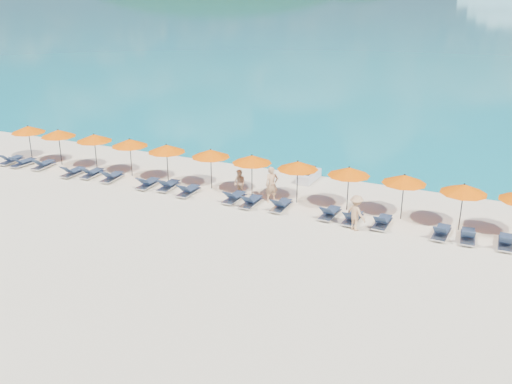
% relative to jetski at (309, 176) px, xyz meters
% --- Properties ---
extents(ground, '(1400.00, 1400.00, 0.00)m').
position_rel_jetski_xyz_m(ground, '(-0.58, -8.95, -0.30)').
color(ground, beige).
extents(headland_main, '(374.00, 242.00, 126.50)m').
position_rel_jetski_xyz_m(headland_main, '(-300.58, 531.05, -38.30)').
color(headland_main, black).
rests_on(headland_main, ground).
extents(headland_small, '(162.00, 126.00, 85.50)m').
position_rel_jetski_xyz_m(headland_small, '(-150.58, 551.05, -35.30)').
color(headland_small, black).
rests_on(headland_small, ground).
extents(jetski, '(0.84, 2.10, 0.74)m').
position_rel_jetski_xyz_m(jetski, '(0.00, 0.00, 0.00)').
color(jetski, silver).
rests_on(jetski, ground).
extents(beachgoer_a, '(0.81, 0.79, 1.87)m').
position_rel_jetski_xyz_m(beachgoer_a, '(-0.61, -3.95, 0.63)').
color(beachgoer_a, tan).
rests_on(beachgoer_a, ground).
extents(beachgoer_b, '(0.78, 0.58, 1.43)m').
position_rel_jetski_xyz_m(beachgoer_b, '(-2.50, -3.87, 0.41)').
color(beachgoer_b, tan).
rests_on(beachgoer_b, ground).
extents(beachgoer_c, '(1.20, 0.97, 1.69)m').
position_rel_jetski_xyz_m(beachgoer_c, '(4.29, -5.66, 0.54)').
color(beachgoer_c, tan).
rests_on(beachgoer_c, ground).
extents(umbrella_0, '(2.10, 2.10, 2.28)m').
position_rel_jetski_xyz_m(umbrella_0, '(-17.45, -3.58, 1.71)').
color(umbrella_0, black).
rests_on(umbrella_0, ground).
extents(umbrella_1, '(2.10, 2.10, 2.28)m').
position_rel_jetski_xyz_m(umbrella_1, '(-15.03, -3.55, 1.71)').
color(umbrella_1, black).
rests_on(umbrella_1, ground).
extents(umbrella_2, '(2.10, 2.10, 2.28)m').
position_rel_jetski_xyz_m(umbrella_2, '(-12.31, -3.50, 1.71)').
color(umbrella_2, black).
rests_on(umbrella_2, ground).
extents(umbrella_3, '(2.10, 2.10, 2.28)m').
position_rel_jetski_xyz_m(umbrella_3, '(-9.73, -3.51, 1.71)').
color(umbrella_3, black).
rests_on(umbrella_3, ground).
extents(umbrella_4, '(2.10, 2.10, 2.28)m').
position_rel_jetski_xyz_m(umbrella_4, '(-7.12, -3.65, 1.71)').
color(umbrella_4, black).
rests_on(umbrella_4, ground).
extents(umbrella_5, '(2.10, 2.10, 2.28)m').
position_rel_jetski_xyz_m(umbrella_5, '(-4.42, -3.48, 1.71)').
color(umbrella_5, black).
rests_on(umbrella_5, ground).
extents(umbrella_6, '(2.10, 2.10, 2.28)m').
position_rel_jetski_xyz_m(umbrella_6, '(-1.93, -3.53, 1.71)').
color(umbrella_6, black).
rests_on(umbrella_6, ground).
extents(umbrella_7, '(2.10, 2.10, 2.28)m').
position_rel_jetski_xyz_m(umbrella_7, '(0.62, -3.54, 1.71)').
color(umbrella_7, black).
rests_on(umbrella_7, ground).
extents(umbrella_8, '(2.10, 2.10, 2.28)m').
position_rel_jetski_xyz_m(umbrella_8, '(3.25, -3.42, 1.71)').
color(umbrella_8, black).
rests_on(umbrella_8, ground).
extents(umbrella_9, '(2.10, 2.10, 2.28)m').
position_rel_jetski_xyz_m(umbrella_9, '(5.93, -3.47, 1.71)').
color(umbrella_9, black).
rests_on(umbrella_9, ground).
extents(umbrella_10, '(2.10, 2.10, 2.28)m').
position_rel_jetski_xyz_m(umbrella_10, '(8.61, -3.70, 1.71)').
color(umbrella_10, black).
rests_on(umbrella_10, ground).
extents(lounger_0, '(0.69, 1.72, 0.66)m').
position_rel_jetski_xyz_m(lounger_0, '(-18.09, -4.68, -0.07)').
color(lounger_0, silver).
rests_on(lounger_0, ground).
extents(lounger_1, '(0.76, 1.75, 0.66)m').
position_rel_jetski_xyz_m(lounger_1, '(-17.00, -4.76, -0.07)').
color(lounger_1, silver).
rests_on(lounger_1, ground).
extents(lounger_2, '(0.79, 1.75, 0.66)m').
position_rel_jetski_xyz_m(lounger_2, '(-15.52, -4.58, -0.07)').
color(lounger_2, silver).
rests_on(lounger_2, ground).
extents(lounger_3, '(0.63, 1.70, 0.66)m').
position_rel_jetski_xyz_m(lounger_3, '(-12.89, -4.95, -0.07)').
color(lounger_3, silver).
rests_on(lounger_3, ground).
extents(lounger_4, '(0.70, 1.73, 0.66)m').
position_rel_jetski_xyz_m(lounger_4, '(-11.73, -4.64, -0.07)').
color(lounger_4, silver).
rests_on(lounger_4, ground).
extents(lounger_5, '(0.77, 1.75, 0.66)m').
position_rel_jetski_xyz_m(lounger_5, '(-10.24, -4.70, -0.07)').
color(lounger_5, silver).
rests_on(lounger_5, ground).
extents(lounger_6, '(0.67, 1.72, 0.66)m').
position_rel_jetski_xyz_m(lounger_6, '(-7.71, -4.78, -0.07)').
color(lounger_6, silver).
rests_on(lounger_6, ground).
extents(lounger_7, '(0.71, 1.73, 0.66)m').
position_rel_jetski_xyz_m(lounger_7, '(-6.49, -4.59, -0.07)').
color(lounger_7, silver).
rests_on(lounger_7, ground).
extents(lounger_8, '(0.65, 1.71, 0.66)m').
position_rel_jetski_xyz_m(lounger_8, '(-5.05, -4.87, -0.07)').
color(lounger_8, silver).
rests_on(lounger_8, ground).
extents(lounger_9, '(0.72, 1.73, 0.66)m').
position_rel_jetski_xyz_m(lounger_9, '(-2.38, -4.73, -0.07)').
color(lounger_9, silver).
rests_on(lounger_9, ground).
extents(lounger_10, '(0.64, 1.71, 0.66)m').
position_rel_jetski_xyz_m(lounger_10, '(-1.34, -4.92, -0.07)').
color(lounger_10, silver).
rests_on(lounger_10, ground).
extents(lounger_11, '(0.65, 1.71, 0.66)m').
position_rel_jetski_xyz_m(lounger_11, '(0.25, -4.76, -0.07)').
color(lounger_11, silver).
rests_on(lounger_11, ground).
extents(lounger_12, '(0.72, 1.73, 0.66)m').
position_rel_jetski_xyz_m(lounger_12, '(2.78, -4.72, -0.07)').
color(lounger_12, silver).
rests_on(lounger_12, ground).
extents(lounger_13, '(0.70, 1.73, 0.66)m').
position_rel_jetski_xyz_m(lounger_13, '(3.94, -4.85, -0.07)').
color(lounger_13, silver).
rests_on(lounger_13, ground).
extents(lounger_14, '(0.66, 1.71, 0.66)m').
position_rel_jetski_xyz_m(lounger_14, '(5.33, -4.75, -0.07)').
color(lounger_14, silver).
rests_on(lounger_14, ground).
extents(lounger_15, '(0.71, 1.73, 0.66)m').
position_rel_jetski_xyz_m(lounger_15, '(7.99, -4.79, -0.07)').
color(lounger_15, silver).
rests_on(lounger_15, ground).
extents(lounger_16, '(0.75, 1.74, 0.66)m').
position_rel_jetski_xyz_m(lounger_16, '(9.10, -4.74, -0.07)').
color(lounger_16, silver).
rests_on(lounger_16, ground).
extents(lounger_17, '(0.66, 1.71, 0.66)m').
position_rel_jetski_xyz_m(lounger_17, '(10.65, -4.70, -0.07)').
color(lounger_17, silver).
rests_on(lounger_17, ground).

